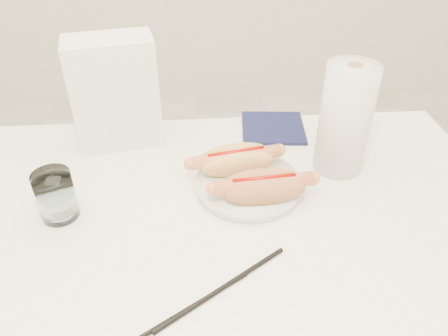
{
  "coord_description": "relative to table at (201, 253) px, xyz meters",
  "views": [
    {
      "loc": [
        0.0,
        -0.57,
        1.3
      ],
      "look_at": [
        0.05,
        0.09,
        0.82
      ],
      "focal_mm": 35.13,
      "sensor_mm": 36.0,
      "label": 1
    }
  ],
  "objects": [
    {
      "name": "water_glass",
      "position": [
        -0.26,
        0.06,
        0.11
      ],
      "size": [
        0.07,
        0.07,
        0.09
      ],
      "primitive_type": "cylinder",
      "color": "silver",
      "rests_on": "table"
    },
    {
      "name": "plate",
      "position": [
        0.1,
        0.11,
        0.07
      ],
      "size": [
        0.27,
        0.27,
        0.02
      ],
      "primitive_type": "cylinder",
      "rotation": [
        0.0,
        0.0,
        -0.42
      ],
      "color": "white",
      "rests_on": "table"
    },
    {
      "name": "hotdog_left",
      "position": [
        0.08,
        0.15,
        0.1
      ],
      "size": [
        0.19,
        0.1,
        0.05
      ],
      "rotation": [
        0.0,
        0.0,
        0.19
      ],
      "color": "#E4AC5B",
      "rests_on": "plate"
    },
    {
      "name": "chopstick_far",
      "position": [
        0.03,
        -0.13,
        0.06
      ],
      "size": [
        0.21,
        0.15,
        0.01
      ],
      "primitive_type": "cylinder",
      "rotation": [
        0.0,
        1.57,
        0.6
      ],
      "color": "black",
      "rests_on": "table"
    },
    {
      "name": "paper_towel_roll",
      "position": [
        0.3,
        0.17,
        0.17
      ],
      "size": [
        0.11,
        0.11,
        0.23
      ],
      "primitive_type": "cylinder",
      "rotation": [
        0.0,
        0.0,
        -0.11
      ],
      "color": "silver",
      "rests_on": "table"
    },
    {
      "name": "navy_napkin",
      "position": [
        0.19,
        0.34,
        0.06
      ],
      "size": [
        0.16,
        0.16,
        0.01
      ],
      "primitive_type": "cube",
      "rotation": [
        0.0,
        0.0,
        -0.09
      ],
      "color": "#121639",
      "rests_on": "table"
    },
    {
      "name": "napkin_box",
      "position": [
        -0.17,
        0.31,
        0.18
      ],
      "size": [
        0.2,
        0.13,
        0.24
      ],
      "primitive_type": "cube",
      "rotation": [
        0.0,
        0.0,
        0.19
      ],
      "color": "white",
      "rests_on": "table"
    },
    {
      "name": "hotdog_right",
      "position": [
        0.12,
        0.06,
        0.1
      ],
      "size": [
        0.19,
        0.09,
        0.05
      ],
      "rotation": [
        0.0,
        0.0,
        0.09
      ],
      "color": "#BA7448",
      "rests_on": "plate"
    },
    {
      "name": "chopstick_near",
      "position": [
        -0.02,
        -0.17,
        0.06
      ],
      "size": [
        0.19,
        0.13,
        0.01
      ],
      "primitive_type": "cylinder",
      "rotation": [
        0.0,
        1.57,
        0.57
      ],
      "color": "black",
      "rests_on": "table"
    },
    {
      "name": "table",
      "position": [
        0.0,
        0.0,
        0.0
      ],
      "size": [
        1.2,
        0.8,
        0.75
      ],
      "color": "white",
      "rests_on": "ground"
    }
  ]
}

